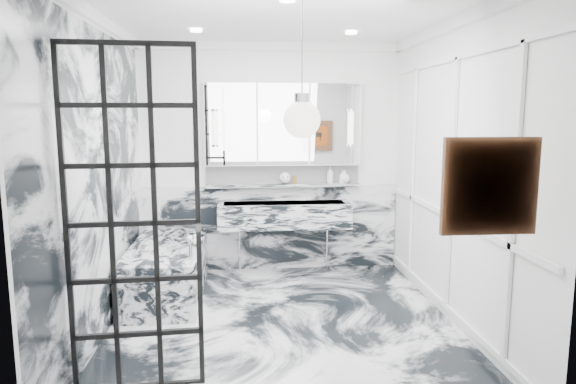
{
  "coord_description": "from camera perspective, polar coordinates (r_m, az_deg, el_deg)",
  "views": [
    {
      "loc": [
        -0.35,
        -4.55,
        1.95
      ],
      "look_at": [
        0.1,
        0.5,
        1.17
      ],
      "focal_mm": 32.0,
      "sensor_mm": 36.0,
      "label": 1
    }
  ],
  "objects": [
    {
      "name": "floor",
      "position": [
        4.96,
        -0.69,
        -14.42
      ],
      "size": [
        3.6,
        3.6,
        0.0
      ],
      "primitive_type": "plane",
      "color": "silver",
      "rests_on": "ground"
    },
    {
      "name": "ceiling",
      "position": [
        4.64,
        -0.75,
        19.27
      ],
      "size": [
        3.6,
        3.6,
        0.0
      ],
      "primitive_type": "plane",
      "rotation": [
        3.14,
        0.0,
        0.0
      ],
      "color": "white",
      "rests_on": "wall_back"
    },
    {
      "name": "wall_back",
      "position": [
        6.38,
        -1.95,
        3.77
      ],
      "size": [
        3.6,
        0.0,
        3.6
      ],
      "primitive_type": "plane",
      "rotation": [
        1.57,
        0.0,
        0.0
      ],
      "color": "white",
      "rests_on": "floor"
    },
    {
      "name": "wall_front",
      "position": [
        2.83,
        2.06,
        -2.49
      ],
      "size": [
        3.6,
        0.0,
        3.6
      ],
      "primitive_type": "plane",
      "rotation": [
        -1.57,
        0.0,
        0.0
      ],
      "color": "white",
      "rests_on": "floor"
    },
    {
      "name": "wall_left",
      "position": [
        4.75,
        -20.34,
        1.53
      ],
      "size": [
        0.0,
        3.6,
        3.6
      ],
      "primitive_type": "plane",
      "rotation": [
        1.57,
        0.0,
        1.57
      ],
      "color": "white",
      "rests_on": "floor"
    },
    {
      "name": "wall_right",
      "position": [
        4.98,
        17.98,
        1.95
      ],
      "size": [
        0.0,
        3.6,
        3.6
      ],
      "primitive_type": "plane",
      "rotation": [
        1.57,
        0.0,
        -1.57
      ],
      "color": "white",
      "rests_on": "floor"
    },
    {
      "name": "marble_clad_back",
      "position": [
        6.49,
        -1.9,
        -3.97
      ],
      "size": [
        3.18,
        0.05,
        1.05
      ],
      "primitive_type": "cube",
      "color": "silver",
      "rests_on": "floor"
    },
    {
      "name": "marble_clad_left",
      "position": [
        4.76,
        -20.13,
        0.82
      ],
      "size": [
        0.02,
        3.56,
        2.68
      ],
      "primitive_type": "cube",
      "color": "silver",
      "rests_on": "floor"
    },
    {
      "name": "panel_molding",
      "position": [
        4.98,
        17.71,
        0.81
      ],
      "size": [
        0.03,
        3.4,
        2.3
      ],
      "primitive_type": "cube",
      "color": "white",
      "rests_on": "floor"
    },
    {
      "name": "soap_bottle_a",
      "position": [
        6.4,
        4.7,
        1.91
      ],
      "size": [
        0.11,
        0.11,
        0.21
      ],
      "primitive_type": "imported",
      "rotation": [
        0.0,
        0.0,
        -0.42
      ],
      "color": "#8C5919",
      "rests_on": "ledge"
    },
    {
      "name": "soap_bottle_b",
      "position": [
        6.43,
        6.05,
        1.73
      ],
      "size": [
        0.08,
        0.08,
        0.17
      ],
      "primitive_type": "imported",
      "rotation": [
        0.0,
        0.0,
        0.07
      ],
      "color": "#4C4C51",
      "rests_on": "ledge"
    },
    {
      "name": "soap_bottle_c",
      "position": [
        6.43,
        6.3,
        1.72
      ],
      "size": [
        0.17,
        0.17,
        0.16
      ],
      "primitive_type": "imported",
      "rotation": [
        0.0,
        0.0,
        -0.39
      ],
      "color": "silver",
      "rests_on": "ledge"
    },
    {
      "name": "face_pot",
      "position": [
        6.33,
        -0.33,
        1.59
      ],
      "size": [
        0.14,
        0.14,
        0.14
      ],
      "primitive_type": "sphere",
      "color": "white",
      "rests_on": "ledge"
    },
    {
      "name": "amber_bottle",
      "position": [
        6.35,
        0.76,
        1.38
      ],
      "size": [
        0.04,
        0.04,
        0.1
      ],
      "primitive_type": "cylinder",
      "color": "#8C5919",
      "rests_on": "ledge"
    },
    {
      "name": "flower_vase",
      "position": [
        5.08,
        -10.35,
        -6.71
      ],
      "size": [
        0.07,
        0.07,
        0.12
      ],
      "primitive_type": "cylinder",
      "color": "silver",
      "rests_on": "bathtub"
    },
    {
      "name": "crittall_door",
      "position": [
        3.68,
        -16.82,
        -3.37
      ],
      "size": [
        0.88,
        0.09,
        2.4
      ],
      "primitive_type": null,
      "rotation": [
        0.0,
        0.0,
        0.06
      ],
      "color": "black",
      "rests_on": "floor"
    },
    {
      "name": "artwork",
      "position": [
        3.15,
        21.54,
        0.6
      ],
      "size": [
        0.46,
        0.04,
        0.46
      ],
      "primitive_type": "cube",
      "color": "#C03F13",
      "rests_on": "wall_front"
    },
    {
      "name": "pendant_light",
      "position": [
        3.4,
        1.56,
        8.06
      ],
      "size": [
        0.25,
        0.25,
        0.25
      ],
      "primitive_type": "sphere",
      "color": "white",
      "rests_on": "ceiling"
    },
    {
      "name": "trough_sink",
      "position": [
        6.25,
        -0.42,
        -2.55
      ],
      "size": [
        1.6,
        0.45,
        0.3
      ],
      "primitive_type": "cube",
      "color": "silver",
      "rests_on": "wall_back"
    },
    {
      "name": "ledge",
      "position": [
        6.35,
        -0.55,
        0.75
      ],
      "size": [
        1.9,
        0.14,
        0.04
      ],
      "primitive_type": "cube",
      "color": "silver",
      "rests_on": "wall_back"
    },
    {
      "name": "subway_tile",
      "position": [
        6.4,
        -0.59,
        2.02
      ],
      "size": [
        1.9,
        0.03,
        0.23
      ],
      "primitive_type": "cube",
      "color": "white",
      "rests_on": "wall_back"
    },
    {
      "name": "mirror_cabinet",
      "position": [
        6.3,
        -0.56,
        7.53
      ],
      "size": [
        1.9,
        0.16,
        1.0
      ],
      "primitive_type": "cube",
      "color": "white",
      "rests_on": "wall_back"
    },
    {
      "name": "sconce_left",
      "position": [
        6.19,
        -8.13,
        7.05
      ],
      "size": [
        0.07,
        0.07,
        0.4
      ],
      "primitive_type": "cylinder",
      "color": "white",
      "rests_on": "mirror_cabinet"
    },
    {
      "name": "sconce_right",
      "position": [
        6.32,
        7.0,
        7.11
      ],
      "size": [
        0.07,
        0.07,
        0.4
      ],
      "primitive_type": "cylinder",
      "color": "white",
      "rests_on": "mirror_cabinet"
    },
    {
      "name": "bathtub",
      "position": [
        5.76,
        -13.27,
        -8.44
      ],
      "size": [
        0.75,
        1.65,
        0.55
      ],
      "primitive_type": "cube",
      "color": "silver",
      "rests_on": "floor"
    }
  ]
}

